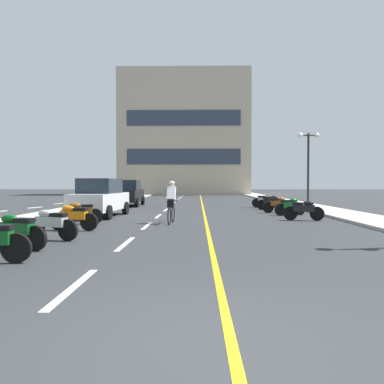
% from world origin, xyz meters
% --- Properties ---
extents(ground_plane, '(140.00, 140.00, 0.00)m').
position_xyz_m(ground_plane, '(0.00, 21.00, 0.00)').
color(ground_plane, '#2D3033').
extents(curb_left, '(2.40, 72.00, 0.12)m').
position_xyz_m(curb_left, '(-7.20, 24.00, 0.06)').
color(curb_left, '#B7B2A8').
rests_on(curb_left, ground).
extents(curb_right, '(2.40, 72.00, 0.12)m').
position_xyz_m(curb_right, '(7.20, 24.00, 0.06)').
color(curb_right, '#B7B2A8').
rests_on(curb_right, ground).
extents(lane_dash_0, '(0.14, 2.20, 0.01)m').
position_xyz_m(lane_dash_0, '(-2.00, 2.00, 0.00)').
color(lane_dash_0, silver).
rests_on(lane_dash_0, ground).
extents(lane_dash_1, '(0.14, 2.20, 0.01)m').
position_xyz_m(lane_dash_1, '(-2.00, 6.00, 0.00)').
color(lane_dash_1, silver).
rests_on(lane_dash_1, ground).
extents(lane_dash_2, '(0.14, 2.20, 0.01)m').
position_xyz_m(lane_dash_2, '(-2.00, 10.00, 0.00)').
color(lane_dash_2, silver).
rests_on(lane_dash_2, ground).
extents(lane_dash_3, '(0.14, 2.20, 0.01)m').
position_xyz_m(lane_dash_3, '(-2.00, 14.00, 0.00)').
color(lane_dash_3, silver).
rests_on(lane_dash_3, ground).
extents(lane_dash_4, '(0.14, 2.20, 0.01)m').
position_xyz_m(lane_dash_4, '(-2.00, 18.00, 0.00)').
color(lane_dash_4, silver).
rests_on(lane_dash_4, ground).
extents(lane_dash_5, '(0.14, 2.20, 0.01)m').
position_xyz_m(lane_dash_5, '(-2.00, 22.00, 0.00)').
color(lane_dash_5, silver).
rests_on(lane_dash_5, ground).
extents(lane_dash_6, '(0.14, 2.20, 0.01)m').
position_xyz_m(lane_dash_6, '(-2.00, 26.00, 0.00)').
color(lane_dash_6, silver).
rests_on(lane_dash_6, ground).
extents(lane_dash_7, '(0.14, 2.20, 0.01)m').
position_xyz_m(lane_dash_7, '(-2.00, 30.00, 0.00)').
color(lane_dash_7, silver).
rests_on(lane_dash_7, ground).
extents(lane_dash_8, '(0.14, 2.20, 0.01)m').
position_xyz_m(lane_dash_8, '(-2.00, 34.00, 0.00)').
color(lane_dash_8, silver).
rests_on(lane_dash_8, ground).
extents(lane_dash_9, '(0.14, 2.20, 0.01)m').
position_xyz_m(lane_dash_9, '(-2.00, 38.00, 0.00)').
color(lane_dash_9, silver).
rests_on(lane_dash_9, ground).
extents(lane_dash_10, '(0.14, 2.20, 0.01)m').
position_xyz_m(lane_dash_10, '(-2.00, 42.00, 0.00)').
color(lane_dash_10, silver).
rests_on(lane_dash_10, ground).
extents(lane_dash_11, '(0.14, 2.20, 0.01)m').
position_xyz_m(lane_dash_11, '(-2.00, 46.00, 0.00)').
color(lane_dash_11, silver).
rests_on(lane_dash_11, ground).
extents(centre_line_yellow, '(0.12, 66.00, 0.01)m').
position_xyz_m(centre_line_yellow, '(0.25, 24.00, 0.00)').
color(centre_line_yellow, gold).
rests_on(centre_line_yellow, ground).
extents(office_building, '(18.07, 6.99, 17.18)m').
position_xyz_m(office_building, '(-1.98, 48.43, 8.59)').
color(office_building, '#BCAD93').
rests_on(office_building, ground).
extents(street_lamp_mid, '(1.46, 0.36, 4.84)m').
position_xyz_m(street_lamp_mid, '(7.28, 20.80, 3.69)').
color(street_lamp_mid, black).
rests_on(street_lamp_mid, curb_right).
extents(parked_car_near, '(2.17, 4.31, 1.82)m').
position_xyz_m(parked_car_near, '(-4.76, 13.75, 0.92)').
color(parked_car_near, black).
rests_on(parked_car_near, ground).
extents(parked_car_mid, '(1.94, 4.21, 1.82)m').
position_xyz_m(parked_car_mid, '(-5.00, 21.81, 0.92)').
color(parked_car_mid, black).
rests_on(parked_car_mid, ground).
extents(motorcycle_1, '(1.66, 0.72, 0.92)m').
position_xyz_m(motorcycle_1, '(-4.47, 5.11, 0.47)').
color(motorcycle_1, black).
rests_on(motorcycle_1, ground).
extents(motorcycle_2, '(1.66, 0.74, 0.92)m').
position_xyz_m(motorcycle_2, '(-4.22, 6.60, 0.47)').
color(motorcycle_2, black).
rests_on(motorcycle_2, ground).
extents(motorcycle_3, '(1.70, 0.60, 0.92)m').
position_xyz_m(motorcycle_3, '(-4.29, 8.63, 0.47)').
color(motorcycle_3, black).
rests_on(motorcycle_3, ground).
extents(motorcycle_4, '(1.65, 0.76, 0.92)m').
position_xyz_m(motorcycle_4, '(-4.66, 10.47, 0.47)').
color(motorcycle_4, black).
rests_on(motorcycle_4, ground).
extents(motorcycle_5, '(1.69, 0.63, 0.92)m').
position_xyz_m(motorcycle_5, '(4.47, 12.09, 0.47)').
color(motorcycle_5, black).
rests_on(motorcycle_5, ground).
extents(motorcycle_6, '(1.64, 0.79, 0.92)m').
position_xyz_m(motorcycle_6, '(4.51, 14.52, 0.47)').
color(motorcycle_6, black).
rests_on(motorcycle_6, ground).
extents(motorcycle_7, '(1.67, 0.69, 0.92)m').
position_xyz_m(motorcycle_7, '(4.24, 16.14, 0.47)').
color(motorcycle_7, black).
rests_on(motorcycle_7, ground).
extents(motorcycle_8, '(1.69, 0.60, 0.92)m').
position_xyz_m(motorcycle_8, '(4.31, 18.30, 0.47)').
color(motorcycle_8, black).
rests_on(motorcycle_8, ground).
extents(motorcycle_9, '(1.70, 0.60, 0.92)m').
position_xyz_m(motorcycle_9, '(4.34, 20.36, 0.47)').
color(motorcycle_9, black).
rests_on(motorcycle_9, ground).
extents(cyclist_rider, '(0.42, 1.77, 1.71)m').
position_xyz_m(cyclist_rider, '(-1.14, 10.86, 0.89)').
color(cyclist_rider, black).
rests_on(cyclist_rider, ground).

